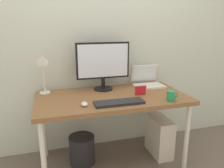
% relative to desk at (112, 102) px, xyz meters
% --- Properties ---
extents(ground_plane, '(6.00, 6.00, 0.00)m').
position_rel_desk_xyz_m(ground_plane, '(0.00, 0.00, -0.67)').
color(ground_plane, '#665B51').
extents(back_wall, '(4.40, 0.04, 2.60)m').
position_rel_desk_xyz_m(back_wall, '(0.00, 0.43, 0.63)').
color(back_wall, silver).
rests_on(back_wall, ground_plane).
extents(desk, '(1.45, 0.74, 0.73)m').
position_rel_desk_xyz_m(desk, '(0.00, 0.00, 0.00)').
color(desk, brown).
rests_on(desk, ground_plane).
extents(monitor, '(0.56, 0.20, 0.50)m').
position_rel_desk_xyz_m(monitor, '(-0.03, 0.24, 0.34)').
color(monitor, black).
rests_on(monitor, desk).
extents(laptop, '(0.32, 0.28, 0.22)m').
position_rel_desk_xyz_m(laptop, '(0.48, 0.26, 0.12)').
color(laptop, silver).
rests_on(laptop, desk).
extents(desk_lamp, '(0.11, 0.16, 0.41)m').
position_rel_desk_xyz_m(desk_lamp, '(-0.62, 0.24, 0.35)').
color(desk_lamp, silver).
rests_on(desk_lamp, desk).
extents(keyboard, '(0.44, 0.14, 0.02)m').
position_rel_desk_xyz_m(keyboard, '(-0.00, -0.23, 0.07)').
color(keyboard, '#232328').
rests_on(keyboard, desk).
extents(mouse, '(0.06, 0.09, 0.03)m').
position_rel_desk_xyz_m(mouse, '(-0.30, -0.20, 0.08)').
color(mouse, silver).
rests_on(mouse, desk).
extents(coffee_mug, '(0.11, 0.08, 0.09)m').
position_rel_desk_xyz_m(coffee_mug, '(0.47, -0.28, 0.11)').
color(coffee_mug, '#268C4C').
rests_on(coffee_mug, desk).
extents(photo_frame, '(0.11, 0.03, 0.09)m').
position_rel_desk_xyz_m(photo_frame, '(0.28, -0.04, 0.11)').
color(photo_frame, red).
rests_on(photo_frame, desk).
extents(computer_tower, '(0.18, 0.36, 0.42)m').
position_rel_desk_xyz_m(computer_tower, '(0.54, 0.01, -0.46)').
color(computer_tower, silver).
rests_on(computer_tower, ground_plane).
extents(wastebasket, '(0.26, 0.26, 0.30)m').
position_rel_desk_xyz_m(wastebasket, '(-0.30, 0.07, -0.52)').
color(wastebasket, '#232328').
rests_on(wastebasket, ground_plane).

